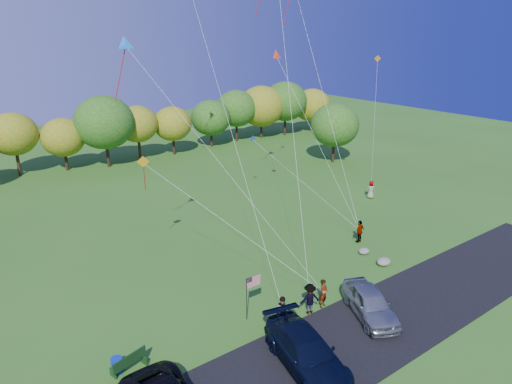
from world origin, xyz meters
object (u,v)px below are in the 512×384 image
minivan_silver (370,303)px  flyer_b (283,311)px  flyer_d (360,231)px  trash_barrel (117,365)px  minivan_navy (306,352)px  flyer_c (310,299)px  flyer_a (323,293)px  park_bench (129,362)px  flyer_e (371,190)px

minivan_silver → flyer_b: size_ratio=2.69×
flyer_d → trash_barrel: size_ratio=2.22×
minivan_navy → minivan_silver: minivan_navy is taller
flyer_c → flyer_d: size_ratio=1.04×
minivan_silver → flyer_a: 2.77m
flyer_c → flyer_d: (9.72, 4.83, -0.04)m
minivan_navy → flyer_d: size_ratio=3.24×
flyer_b → park_bench: flyer_b is taller
minivan_silver → trash_barrel: size_ratio=5.87×
flyer_a → flyer_c: 1.11m
flyer_c → trash_barrel: (-10.97, 1.82, -0.55)m
minivan_navy → flyer_e: size_ratio=3.35×
minivan_silver → flyer_e: (15.69, 13.34, -0.00)m
flyer_b → flyer_c: bearing=25.3°
minivan_silver → flyer_a: (-1.49, 2.33, 0.03)m
flyer_d → minivan_silver: bearing=35.4°
flyer_d → park_bench: flyer_d is taller
minivan_navy → flyer_b: bearing=81.3°
flyer_b → minivan_navy: bearing=-85.5°
flyer_a → flyer_d: 9.87m
flyer_b → flyer_c: flyer_c is taller
minivan_silver → flyer_b: flyer_b is taller
minivan_silver → flyer_e: bearing=64.8°
trash_barrel → flyer_a: bearing=-8.6°
park_bench → trash_barrel: size_ratio=2.24×
flyer_c → trash_barrel: flyer_c is taller
park_bench → trash_barrel: (-0.51, 0.32, -0.14)m
minivan_silver → flyer_d: 10.10m
flyer_d → flyer_e: bearing=-154.0°
minivan_silver → park_bench: 13.61m
minivan_navy → flyer_a: flyer_a is taller
flyer_b → park_bench: (-8.44, 1.50, -0.35)m
flyer_a → flyer_e: flyer_a is taller
flyer_d → flyer_e: flyer_d is taller
flyer_c → park_bench: flyer_c is taller
flyer_c → flyer_e: (18.29, 11.01, -0.07)m
flyer_b → flyer_d: (11.74, 4.83, 0.02)m
minivan_silver → park_bench: bearing=-171.9°
flyer_b → flyer_e: bearing=53.7°
flyer_b → flyer_c: 2.02m
flyer_a → flyer_d: (8.61, 4.83, 0.00)m
flyer_a → flyer_c: bearing=159.1°
flyer_a → flyer_d: size_ratio=1.00×
minivan_silver → flyer_a: flyer_a is taller
park_bench → minivan_silver: bearing=-31.3°
trash_barrel → minivan_navy: bearing=-33.9°
flyer_b → minivan_silver: bearing=-1.5°
flyer_e → flyer_a: bearing=87.6°
trash_barrel → flyer_c: bearing=-9.4°
minivan_silver → trash_barrel: minivan_silver is taller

